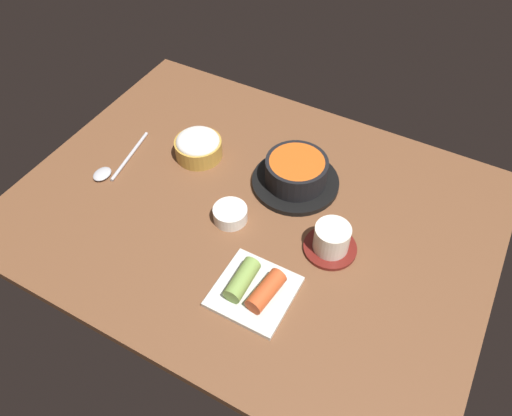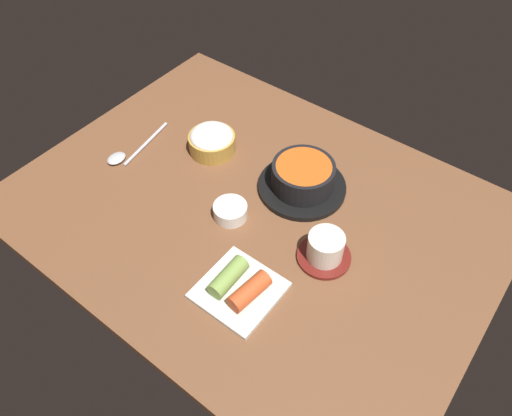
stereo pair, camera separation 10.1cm
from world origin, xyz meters
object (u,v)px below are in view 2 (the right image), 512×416
object	(u,v)px
rice_bowl	(212,140)
tea_cup_with_saucer	(325,249)
spoon	(127,153)
stone_pot	(303,178)
banchan_cup_center	(230,211)
kimchi_plate	(239,287)

from	to	relation	value
rice_bowl	tea_cup_with_saucer	world-z (taller)	tea_cup_with_saucer
tea_cup_with_saucer	spoon	world-z (taller)	tea_cup_with_saucer
stone_pot	spoon	bearing A→B (deg)	-157.61
tea_cup_with_saucer	spoon	xyz separation A→B (cm)	(-52.72, -3.05, -2.35)
rice_bowl	tea_cup_with_saucer	distance (cm)	39.23
tea_cup_with_saucer	banchan_cup_center	xyz separation A→B (cm)	(-21.38, -2.77, -1.30)
rice_bowl	kimchi_plate	bearing A→B (deg)	-42.12
rice_bowl	spoon	xyz separation A→B (cm)	(-14.91, -13.53, -2.48)
banchan_cup_center	kimchi_plate	size ratio (longest dim) A/B	0.51
tea_cup_with_saucer	spoon	size ratio (longest dim) A/B	0.56
rice_bowl	banchan_cup_center	world-z (taller)	rice_bowl
kimchi_plate	spoon	distance (cm)	46.27
banchan_cup_center	kimchi_plate	world-z (taller)	kimchi_plate
stone_pot	kimchi_plate	bearing A→B (deg)	-79.21
rice_bowl	spoon	world-z (taller)	rice_bowl
stone_pot	rice_bowl	xyz separation A→B (cm)	(-23.91, -2.46, -0.13)
spoon	stone_pot	bearing A→B (deg)	22.39
rice_bowl	tea_cup_with_saucer	bearing A→B (deg)	-15.49
tea_cup_with_saucer	kimchi_plate	world-z (taller)	tea_cup_with_saucer
stone_pot	tea_cup_with_saucer	distance (cm)	18.99
stone_pot	tea_cup_with_saucer	world-z (taller)	stone_pot
banchan_cup_center	spoon	bearing A→B (deg)	-179.49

